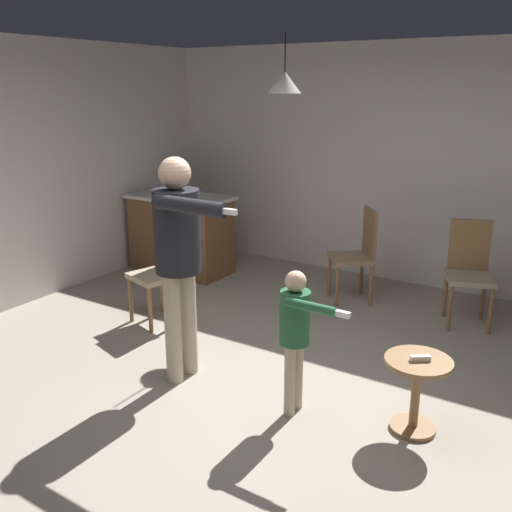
% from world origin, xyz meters
% --- Properties ---
extents(ground, '(7.68, 7.68, 0.00)m').
position_xyz_m(ground, '(0.00, 0.00, 0.00)').
color(ground, '#9E9384').
extents(wall_back, '(6.40, 0.10, 2.70)m').
position_xyz_m(wall_back, '(0.00, 3.20, 1.35)').
color(wall_back, silver).
rests_on(wall_back, ground).
extents(kitchen_counter, '(1.26, 0.66, 0.95)m').
position_xyz_m(kitchen_counter, '(-2.45, 2.09, 0.48)').
color(kitchen_counter, brown).
rests_on(kitchen_counter, ground).
extents(side_table_by_couch, '(0.44, 0.44, 0.52)m').
position_xyz_m(side_table_by_couch, '(1.05, 0.24, 0.33)').
color(side_table_by_couch, olive).
rests_on(side_table_by_couch, ground).
extents(person_adult, '(0.85, 0.52, 1.74)m').
position_xyz_m(person_adult, '(-0.72, -0.01, 1.08)').
color(person_adult, tan).
rests_on(person_adult, ground).
extents(person_child, '(0.55, 0.31, 1.05)m').
position_xyz_m(person_child, '(0.27, 0.01, 0.65)').
color(person_child, tan).
rests_on(person_child, ground).
extents(dining_chair_by_counter, '(0.52, 0.52, 1.00)m').
position_xyz_m(dining_chair_by_counter, '(-1.61, 0.77, 0.55)').
color(dining_chair_by_counter, olive).
rests_on(dining_chair_by_counter, ground).
extents(dining_chair_near_wall, '(0.59, 0.59, 1.00)m').
position_xyz_m(dining_chair_near_wall, '(-0.21, 2.28, 0.55)').
color(dining_chair_near_wall, olive).
rests_on(dining_chair_near_wall, ground).
extents(dining_chair_centre_back, '(0.54, 0.54, 1.00)m').
position_xyz_m(dining_chair_centre_back, '(0.91, 2.31, 0.55)').
color(dining_chair_centre_back, olive).
rests_on(dining_chair_centre_back, ground).
extents(spare_remote_on_table, '(0.13, 0.11, 0.04)m').
position_xyz_m(spare_remote_on_table, '(1.06, 0.23, 0.54)').
color(spare_remote_on_table, white).
rests_on(spare_remote_on_table, side_table_by_couch).
extents(ceiling_light_pendant, '(0.32, 0.32, 0.55)m').
position_xyz_m(ceiling_light_pendant, '(-0.85, 1.79, 2.25)').
color(ceiling_light_pendant, silver).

